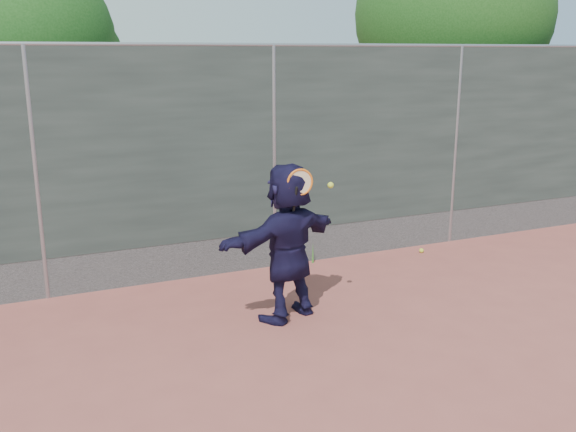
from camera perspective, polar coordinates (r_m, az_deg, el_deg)
name	(u,v)px	position (r m, az deg, el deg)	size (l,w,h in m)	color
ground	(420,378)	(6.21, 11.66, -13.95)	(80.00, 80.00, 0.00)	#9E4C42
player	(288,242)	(7.06, 0.00, -2.32)	(1.64, 0.52, 1.77)	#171334
ball_ground	(421,251)	(9.79, 11.78, -3.02)	(0.07, 0.07, 0.07)	#C9D52F
fence	(274,154)	(8.65, -1.27, 5.53)	(20.00, 0.06, 3.03)	#38423D
swing_action	(303,184)	(6.76, 1.33, 2.84)	(0.56, 0.13, 0.51)	orange
tree_right	(459,20)	(12.90, 14.95, 16.51)	(3.78, 3.60, 5.39)	#382314
tree_left	(27,50)	(10.96, -22.19, 13.51)	(3.15, 3.00, 4.53)	#382314
weed_clump	(297,256)	(9.00, 0.80, -3.60)	(0.68, 0.07, 0.30)	#387226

